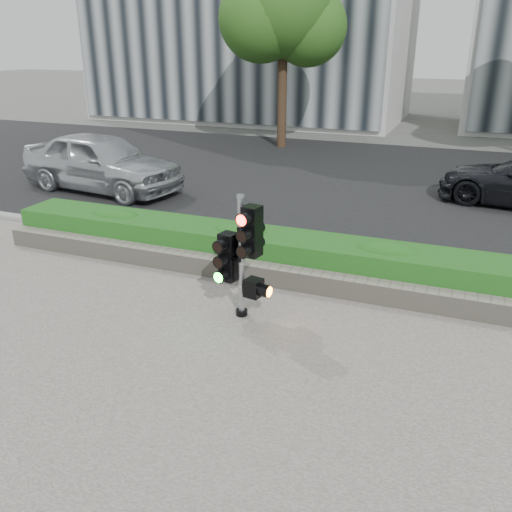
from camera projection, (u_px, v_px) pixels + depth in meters
name	position (u px, v px, depth m)	size (l,w,h in m)	color
ground	(249.00, 341.00, 7.76)	(120.00, 120.00, 0.00)	#51514C
sidewalk	(158.00, 456.00, 5.60)	(16.00, 11.00, 0.03)	#9E9389
road	(373.00, 182.00, 16.40)	(60.00, 13.00, 0.02)	black
curb	(310.00, 260.00, 10.46)	(60.00, 0.25, 0.12)	gray
stone_wall	(290.00, 278.00, 9.33)	(12.00, 0.32, 0.34)	gray
hedge	(302.00, 256.00, 9.83)	(12.00, 1.00, 0.68)	green
tree_left	(284.00, 10.00, 20.01)	(4.61, 4.03, 7.34)	black
traffic_signal	(244.00, 251.00, 8.05)	(0.70, 0.55, 1.93)	black
car_silver	(101.00, 162.00, 15.17)	(1.93, 4.80, 1.64)	silver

